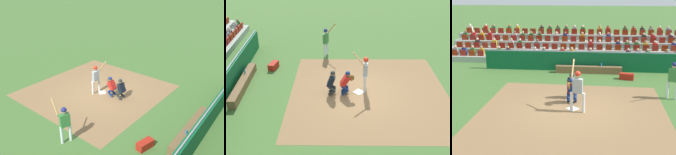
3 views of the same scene
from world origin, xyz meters
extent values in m
plane|color=#41672E|center=(0.00, 0.00, 0.00)|extent=(160.00, 160.00, 0.00)
cube|color=olive|center=(0.00, 0.50, 0.00)|extent=(8.27, 8.08, 0.01)
cube|color=white|center=(0.00, 0.00, 0.02)|extent=(0.62, 0.62, 0.02)
cylinder|color=silver|center=(-0.49, 0.35, 0.44)|extent=(0.15, 0.15, 0.87)
cylinder|color=silver|center=(0.04, 0.27, 0.44)|extent=(0.15, 0.15, 0.87)
cube|color=#979EA5|center=(-0.23, 0.31, 1.18)|extent=(0.44, 0.28, 0.62)
sphere|color=tan|center=(-0.23, 0.31, 1.65)|extent=(0.23, 0.23, 0.23)
sphere|color=#B22011|center=(-0.23, 0.31, 1.71)|extent=(0.25, 0.25, 0.25)
cylinder|color=#979EA5|center=(-0.18, 0.28, 1.48)|extent=(0.46, 0.20, 0.14)
cylinder|color=#979EA5|center=(-0.01, 0.25, 1.48)|extent=(0.17, 0.16, 0.13)
cylinder|color=tan|center=(0.01, -0.06, 1.84)|extent=(0.12, 0.61, 0.71)
sphere|color=black|center=(0.03, 0.22, 1.50)|extent=(0.06, 0.06, 0.06)
cylinder|color=navy|center=(-0.07, -0.72, 0.15)|extent=(0.14, 0.38, 0.34)
cylinder|color=navy|center=(-0.07, -0.72, 0.37)|extent=(0.14, 0.38, 0.33)
cylinder|color=navy|center=(0.25, -0.72, 0.15)|extent=(0.14, 0.38, 0.34)
cylinder|color=navy|center=(0.25, -0.72, 0.37)|extent=(0.14, 0.38, 0.33)
cube|color=red|center=(0.09, -0.73, 0.72)|extent=(0.42, 0.49, 0.60)
cube|color=navy|center=(0.09, -0.61, 0.72)|extent=(0.38, 0.28, 0.42)
sphere|color=#A07359|center=(0.09, -0.58, 1.06)|extent=(0.22, 0.22, 0.22)
cube|color=black|center=(0.09, -0.58, 1.06)|extent=(0.20, 0.14, 0.19)
sphere|color=navy|center=(0.09, -0.58, 1.12)|extent=(0.24, 0.24, 0.24)
cylinder|color=brown|center=(0.21, -0.42, 0.95)|extent=(0.07, 0.30, 0.30)
cylinder|color=red|center=(0.24, -0.59, 0.88)|extent=(0.16, 0.40, 0.22)
cylinder|color=#202627|center=(-0.03, -1.34, 0.15)|extent=(0.16, 0.39, 0.34)
cylinder|color=#202627|center=(-0.03, -1.34, 0.37)|extent=(0.16, 0.39, 0.33)
cylinder|color=#202627|center=(0.29, -1.36, 0.15)|extent=(0.16, 0.39, 0.34)
cylinder|color=#202627|center=(0.29, -1.36, 0.37)|extent=(0.16, 0.39, 0.33)
cube|color=black|center=(0.13, -1.41, 0.74)|extent=(0.45, 0.45, 0.60)
cube|color=#202627|center=(0.13, -1.29, 0.74)|extent=(0.39, 0.23, 0.45)
sphere|color=#A87F5A|center=(0.13, -1.31, 1.10)|extent=(0.22, 0.22, 0.22)
cube|color=black|center=(0.13, -1.31, 1.10)|extent=(0.20, 0.12, 0.20)
sphere|color=#202627|center=(0.13, -1.31, 1.16)|extent=(0.24, 0.24, 0.24)
cube|color=#0C562E|center=(0.00, -6.51, 0.60)|extent=(12.26, 0.24, 1.20)
cylinder|color=gray|center=(0.00, -6.51, 1.24)|extent=(12.26, 0.07, 0.07)
cube|color=brown|center=(-0.59, -5.96, 0.22)|extent=(4.11, 0.40, 0.44)
cylinder|color=#1C79C5|center=(-1.38, -6.05, 0.55)|extent=(0.07, 0.07, 0.21)
cube|color=#A32013|center=(-2.83, -4.80, 0.18)|extent=(0.88, 0.55, 0.36)
cylinder|color=silver|center=(-4.46, -1.82, 0.43)|extent=(0.17, 0.17, 0.87)
cylinder|color=silver|center=(-4.84, -1.67, 0.43)|extent=(0.17, 0.17, 0.87)
cube|color=#357A3B|center=(-4.65, -1.75, 1.17)|extent=(0.50, 0.37, 0.61)
sphere|color=tan|center=(-4.65, -1.75, 1.63)|extent=(0.22, 0.22, 0.22)
sphere|color=navy|center=(-4.65, -1.75, 1.69)|extent=(0.25, 0.25, 0.25)
cylinder|color=#357A3B|center=(-4.69, -1.70, 1.46)|extent=(0.46, 0.30, 0.14)
cube|color=#94A498|center=(0.00, -8.50, 0.20)|extent=(19.87, 1.01, 0.41)
cube|color=gray|center=(-6.56, -8.60, 0.67)|extent=(0.32, 0.22, 0.52)
cube|color=maroon|center=(-5.90, -8.35, 0.62)|extent=(0.44, 0.10, 0.42)
cube|color=gray|center=(-5.90, -8.60, 0.67)|extent=(0.32, 0.22, 0.52)
sphere|color=#9F7E52|center=(-5.90, -8.60, 1.03)|extent=(0.19, 0.19, 0.19)
cube|color=maroon|center=(-5.25, -8.35, 0.62)|extent=(0.44, 0.10, 0.42)
cube|color=maroon|center=(-4.59, -8.35, 0.62)|extent=(0.44, 0.10, 0.42)
cube|color=#2E793F|center=(-4.59, -8.60, 0.67)|extent=(0.32, 0.22, 0.52)
sphere|color=tan|center=(-4.59, -8.60, 1.03)|extent=(0.19, 0.19, 0.19)
cube|color=maroon|center=(-3.93, -8.35, 0.62)|extent=(0.44, 0.10, 0.42)
cube|color=gray|center=(-3.93, -8.60, 0.67)|extent=(0.32, 0.22, 0.52)
sphere|color=#D9AD7E|center=(-3.93, -8.60, 1.03)|extent=(0.19, 0.19, 0.19)
cube|color=maroon|center=(-3.28, -8.35, 0.62)|extent=(0.44, 0.10, 0.42)
cube|color=#2D202F|center=(-3.28, -8.60, 0.67)|extent=(0.32, 0.22, 0.52)
sphere|color=beige|center=(-3.28, -8.60, 1.03)|extent=(0.19, 0.19, 0.19)
cube|color=maroon|center=(-2.62, -8.35, 0.62)|extent=(0.44, 0.10, 0.42)
cube|color=maroon|center=(-1.97, -8.35, 0.62)|extent=(0.44, 0.10, 0.42)
cube|color=maroon|center=(-1.31, -8.35, 0.62)|extent=(0.44, 0.10, 0.42)
cube|color=maroon|center=(-0.66, -8.35, 0.62)|extent=(0.44, 0.10, 0.42)
cube|color=gray|center=(-0.66, -8.60, 0.67)|extent=(0.32, 0.22, 0.52)
sphere|color=beige|center=(-0.66, -8.60, 1.03)|extent=(0.19, 0.19, 0.19)
cube|color=maroon|center=(0.00, -8.35, 0.62)|extent=(0.44, 0.10, 0.42)
cube|color=maroon|center=(0.66, -8.35, 0.62)|extent=(0.44, 0.10, 0.42)
cube|color=gold|center=(0.66, -8.60, 0.67)|extent=(0.32, 0.22, 0.52)
sphere|color=beige|center=(0.66, -8.60, 1.03)|extent=(0.19, 0.19, 0.19)
cube|color=maroon|center=(1.31, -8.35, 0.62)|extent=(0.44, 0.10, 0.42)
cube|color=red|center=(1.31, -8.60, 0.67)|extent=(0.32, 0.22, 0.52)
sphere|color=tan|center=(1.31, -8.60, 1.03)|extent=(0.19, 0.19, 0.19)
cube|color=maroon|center=(1.97, -8.35, 0.62)|extent=(0.44, 0.10, 0.42)
cube|color=maroon|center=(2.62, -8.35, 0.62)|extent=(0.44, 0.10, 0.42)
cube|color=gray|center=(2.62, -8.60, 0.67)|extent=(0.32, 0.22, 0.52)
sphere|color=beige|center=(2.62, -8.60, 1.03)|extent=(0.19, 0.19, 0.19)
cube|color=maroon|center=(3.28, -8.35, 0.62)|extent=(0.44, 0.10, 0.42)
cube|color=white|center=(3.28, -8.60, 0.67)|extent=(0.32, 0.22, 0.52)
sphere|color=beige|center=(3.28, -8.60, 1.03)|extent=(0.19, 0.19, 0.19)
cube|color=maroon|center=(3.93, -8.35, 0.62)|extent=(0.44, 0.10, 0.42)
cube|color=maroon|center=(4.59, -8.35, 0.62)|extent=(0.44, 0.10, 0.42)
cube|color=maroon|center=(5.25, -8.35, 0.62)|extent=(0.44, 0.10, 0.42)
cube|color=black|center=(5.25, -8.60, 0.67)|extent=(0.32, 0.22, 0.52)
sphere|color=#AB7B57|center=(5.25, -8.60, 1.03)|extent=(0.19, 0.19, 0.19)
cube|color=maroon|center=(5.90, -8.35, 0.62)|extent=(0.44, 0.10, 0.42)
cube|color=#376D2F|center=(5.90, -8.60, 0.67)|extent=(0.32, 0.22, 0.52)
sphere|color=beige|center=(5.90, -8.60, 1.03)|extent=(0.19, 0.19, 0.19)
cube|color=maroon|center=(6.56, -8.35, 0.62)|extent=(0.44, 0.10, 0.42)
cube|color=maroon|center=(7.21, -8.35, 0.62)|extent=(0.44, 0.10, 0.42)
cube|color=gold|center=(7.21, -8.60, 0.67)|extent=(0.32, 0.22, 0.52)
sphere|color=#A18156|center=(7.21, -8.60, 1.03)|extent=(0.19, 0.19, 0.19)
cube|color=maroon|center=(7.87, -8.35, 0.62)|extent=(0.44, 0.10, 0.42)
cube|color=#347933|center=(7.87, -8.60, 0.67)|extent=(0.32, 0.22, 0.52)
sphere|color=tan|center=(7.87, -8.60, 1.03)|extent=(0.19, 0.19, 0.19)
cube|color=maroon|center=(8.53, -8.35, 0.62)|extent=(0.44, 0.10, 0.42)
cube|color=navy|center=(8.53, -8.60, 0.67)|extent=(0.32, 0.22, 0.52)
sphere|color=#AD7257|center=(8.53, -8.60, 1.03)|extent=(0.19, 0.19, 0.19)
cube|color=maroon|center=(9.18, -8.35, 0.62)|extent=(0.44, 0.10, 0.42)
cube|color=gray|center=(9.18, -8.60, 0.67)|extent=(0.32, 0.22, 0.52)
sphere|color=tan|center=(9.18, -8.60, 1.03)|extent=(0.19, 0.19, 0.19)
cube|color=#94A498|center=(0.00, -9.52, 0.41)|extent=(19.87, 1.01, 0.81)
cube|color=maroon|center=(-6.56, -9.36, 1.02)|extent=(0.44, 0.10, 0.42)
cube|color=navy|center=(-6.56, -9.62, 1.07)|extent=(0.32, 0.22, 0.52)
sphere|color=tan|center=(-6.56, -9.62, 1.43)|extent=(0.19, 0.19, 0.19)
cube|color=maroon|center=(-5.90, -9.36, 1.02)|extent=(0.44, 0.10, 0.42)
cube|color=maroon|center=(-5.25, -9.36, 1.02)|extent=(0.44, 0.10, 0.42)
cube|color=red|center=(-5.25, -9.62, 1.07)|extent=(0.32, 0.22, 0.52)
sphere|color=beige|center=(-5.25, -9.62, 1.43)|extent=(0.19, 0.19, 0.19)
cube|color=maroon|center=(-4.59, -9.36, 1.02)|extent=(0.44, 0.10, 0.42)
cube|color=gold|center=(-4.59, -9.62, 1.07)|extent=(0.32, 0.22, 0.52)
sphere|color=#A37F59|center=(-4.59, -9.62, 1.43)|extent=(0.19, 0.19, 0.19)
cube|color=maroon|center=(-3.93, -9.36, 1.02)|extent=(0.44, 0.10, 0.42)
cube|color=#267035|center=(-3.93, -9.62, 1.07)|extent=(0.32, 0.22, 0.52)
sphere|color=tan|center=(-3.93, -9.62, 1.43)|extent=(0.19, 0.19, 0.19)
cube|color=maroon|center=(-3.28, -9.36, 1.02)|extent=(0.44, 0.10, 0.42)
cube|color=#2B763B|center=(-3.28, -9.62, 1.07)|extent=(0.32, 0.22, 0.52)
sphere|color=#D6AB8A|center=(-3.28, -9.62, 1.43)|extent=(0.19, 0.19, 0.19)
cube|color=maroon|center=(-2.62, -9.36, 1.02)|extent=(0.44, 0.10, 0.42)
cube|color=navy|center=(-2.62, -9.62, 1.07)|extent=(0.32, 0.22, 0.52)
sphere|color=#A0734E|center=(-2.62, -9.62, 1.43)|extent=(0.19, 0.19, 0.19)
cube|color=maroon|center=(-1.97, -9.36, 1.02)|extent=(0.44, 0.10, 0.42)
cube|color=maroon|center=(-1.31, -9.36, 1.02)|extent=(0.44, 0.10, 0.42)
cube|color=silver|center=(-1.31, -9.62, 1.07)|extent=(0.32, 0.22, 0.52)
sphere|color=beige|center=(-1.31, -9.62, 1.43)|extent=(0.19, 0.19, 0.19)
cube|color=maroon|center=(-0.66, -9.36, 1.02)|extent=(0.44, 0.10, 0.42)
cube|color=red|center=(-0.66, -9.62, 1.07)|extent=(0.32, 0.22, 0.52)
sphere|color=#D39F8E|center=(-0.66, -9.62, 1.43)|extent=(0.19, 0.19, 0.19)
cube|color=maroon|center=(0.00, -9.36, 1.02)|extent=(0.44, 0.10, 0.42)
cube|color=maroon|center=(0.66, -9.36, 1.02)|extent=(0.44, 0.10, 0.42)
cube|color=maroon|center=(1.31, -9.36, 1.02)|extent=(0.44, 0.10, 0.42)
cube|color=maroon|center=(1.97, -9.36, 1.02)|extent=(0.44, 0.10, 0.42)
cube|color=maroon|center=(2.62, -9.36, 1.02)|extent=(0.44, 0.10, 0.42)
cube|color=maroon|center=(3.28, -9.36, 1.02)|extent=(0.44, 0.10, 0.42)
cube|color=#958E99|center=(3.28, -9.62, 1.07)|extent=(0.32, 0.22, 0.52)
sphere|color=brown|center=(3.28, -9.62, 1.43)|extent=(0.19, 0.19, 0.19)
cube|color=maroon|center=(3.93, -9.36, 1.02)|extent=(0.44, 0.10, 0.42)
cube|color=maroon|center=(4.59, -9.36, 1.02)|extent=(0.44, 0.10, 0.42)
cube|color=#277135|center=(4.59, -9.62, 1.07)|extent=(0.32, 0.22, 0.52)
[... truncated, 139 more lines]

